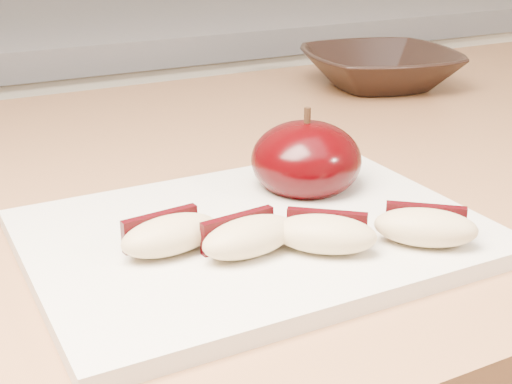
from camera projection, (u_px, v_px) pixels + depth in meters
name	position (u px, v px, depth m)	size (l,w,h in m)	color
back_cabinet	(1.00, 282.00, 1.30)	(2.40, 0.62, 0.94)	silver
cutting_board	(256.00, 235.00, 0.47)	(0.29, 0.21, 0.01)	beige
apple_half	(306.00, 160.00, 0.53)	(0.10, 0.10, 0.07)	black
apple_wedge_a	(169.00, 234.00, 0.43)	(0.07, 0.04, 0.02)	tan
apple_wedge_b	(248.00, 236.00, 0.43)	(0.07, 0.04, 0.02)	tan
apple_wedge_c	(325.00, 233.00, 0.43)	(0.07, 0.06, 0.02)	tan
apple_wedge_d	(425.00, 227.00, 0.44)	(0.07, 0.06, 0.02)	tan
bowl	(380.00, 68.00, 0.87)	(0.18, 0.18, 0.05)	black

